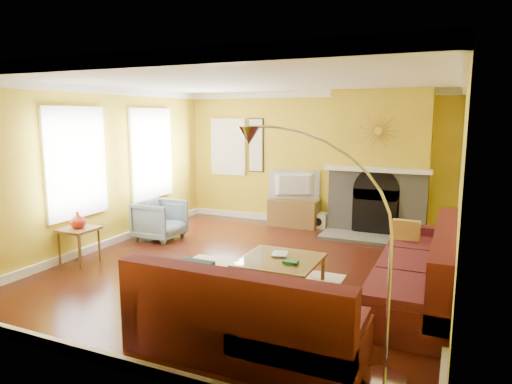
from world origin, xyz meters
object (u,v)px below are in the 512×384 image
at_px(coffee_table, 280,273).
at_px(side_table, 80,246).
at_px(arc_lamp, 321,253).
at_px(media_console, 294,213).
at_px(sectional_sofa, 324,265).
at_px(armchair, 160,220).

distance_m(coffee_table, side_table, 3.15).
height_order(coffee_table, side_table, side_table).
distance_m(side_table, arc_lamp, 4.43).
relative_size(media_console, side_table, 1.82).
xyz_separation_m(sectional_sofa, media_console, (-1.60, 3.45, -0.17)).
bearing_deg(coffee_table, arc_lamp, -58.72).
bearing_deg(coffee_table, sectional_sofa, -16.80).
xyz_separation_m(coffee_table, arc_lamp, (1.02, -1.67, 0.86)).
xyz_separation_m(media_console, armchair, (-1.89, -1.92, 0.08)).
xyz_separation_m(sectional_sofa, arc_lamp, (0.37, -1.48, 0.61)).
xyz_separation_m(coffee_table, armchair, (-2.85, 1.33, 0.16)).
height_order(coffee_table, arc_lamp, arc_lamp).
bearing_deg(media_console, sectional_sofa, -65.12).
distance_m(sectional_sofa, media_console, 3.81).
height_order(media_console, side_table, same).
distance_m(coffee_table, media_console, 3.39).
xyz_separation_m(sectional_sofa, side_table, (-3.77, -0.13, -0.17)).
bearing_deg(side_table, coffee_table, 5.83).
distance_m(coffee_table, armchair, 3.15).
height_order(sectional_sofa, coffee_table, sectional_sofa).
bearing_deg(arc_lamp, armchair, 142.12).
height_order(media_console, armchair, armchair).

